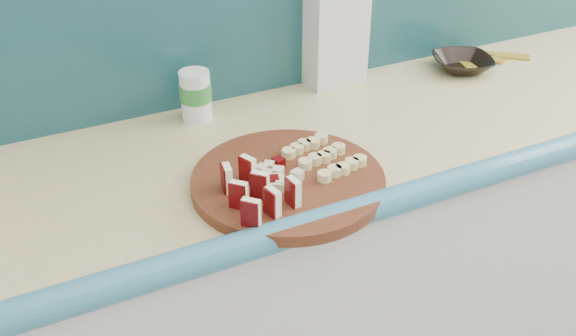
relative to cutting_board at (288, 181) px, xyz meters
The scene contains 9 objects.
kitchen_counter 0.71m from the cutting_board, 17.19° to the left, with size 2.20×0.63×0.91m.
cutting_board is the anchor object (origin of this frame).
apple_wedges 0.12m from the cutting_board, 150.65° to the right, with size 0.12×0.17×0.05m.
apple_chunks 0.03m from the cutting_board, 164.89° to the right, with size 0.06×0.07×0.02m.
banana_slices 0.10m from the cutting_board, 14.40° to the left, with size 0.15×0.17×0.02m.
brown_bowl 0.77m from the cutting_board, 24.18° to the left, with size 0.16×0.16×0.04m, color black.
flour_bag 0.55m from the cutting_board, 51.33° to the left, with size 0.16×0.11×0.27m, color silver.
canister 0.37m from the cutting_board, 100.71° to the left, with size 0.08×0.08×0.13m.
banana_peel 0.89m from the cutting_board, 24.12° to the left, with size 0.24×0.20×0.01m.
Camera 1 is at (-0.90, 0.36, 1.65)m, focal length 40.00 mm.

